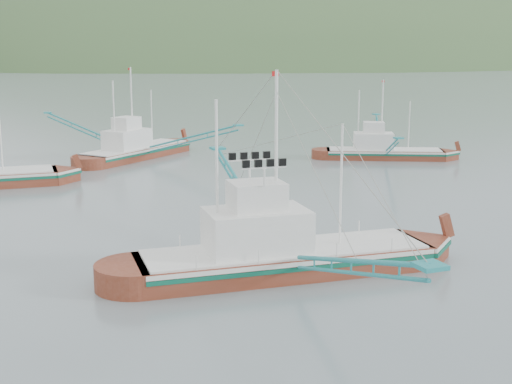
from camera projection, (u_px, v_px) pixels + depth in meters
name	position (u px, v px, depth m)	size (l,w,h in m)	color
ground	(293.00, 262.00, 43.32)	(1200.00, 1200.00, 0.00)	slate
main_boat	(280.00, 243.00, 40.86)	(17.44, 30.95, 12.55)	maroon
bg_boat_right	(384.00, 142.00, 81.74)	(14.34, 22.63, 9.74)	maroon
bg_boat_far	(135.00, 138.00, 82.18)	(21.30, 24.46, 11.26)	maroon
headland_right	(340.00, 62.00, 521.88)	(684.00, 432.00, 306.00)	#38572C
ridge_distant	(26.00, 61.00, 561.85)	(960.00, 400.00, 240.00)	slate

